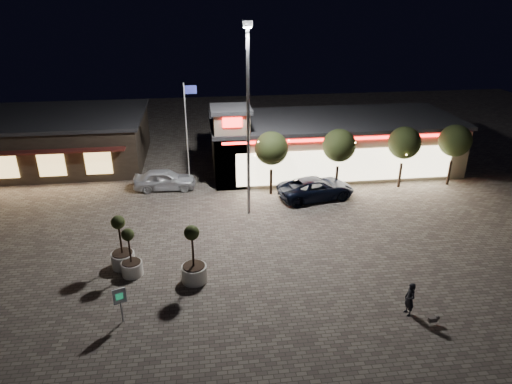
{
  "coord_description": "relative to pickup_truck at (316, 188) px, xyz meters",
  "views": [
    {
      "loc": [
        -1.07,
        -19.69,
        14.04
      ],
      "look_at": [
        2.24,
        6.0,
        2.46
      ],
      "focal_mm": 32.0,
      "sensor_mm": 36.0,
      "label": 1
    }
  ],
  "objects": [
    {
      "name": "string_tree_a",
      "position": [
        -3.14,
        1.15,
        2.78
      ],
      "size": [
        2.42,
        2.42,
        4.79
      ],
      "color": "#332319",
      "rests_on": "ground"
    },
    {
      "name": "retail_building",
      "position": [
        2.36,
        5.96,
        1.43
      ],
      "size": [
        20.4,
        8.4,
        6.1
      ],
      "color": "gray",
      "rests_on": "ground"
    },
    {
      "name": "valet_sign",
      "position": [
        -12.16,
        -12.15,
        0.5
      ],
      "size": [
        0.58,
        0.27,
        1.82
      ],
      "color": "gray",
      "rests_on": "ground"
    },
    {
      "name": "string_tree_c",
      "position": [
        6.86,
        1.15,
        2.78
      ],
      "size": [
        2.42,
        2.42,
        4.79
      ],
      "color": "#332319",
      "rests_on": "ground"
    },
    {
      "name": "string_tree_d",
      "position": [
        10.86,
        1.15,
        2.78
      ],
      "size": [
        2.42,
        2.42,
        4.79
      ],
      "color": "#332319",
      "rests_on": "ground"
    },
    {
      "name": "string_tree_b",
      "position": [
        1.86,
        1.15,
        2.78
      ],
      "size": [
        2.42,
        2.42,
        4.79
      ],
      "color": "#332319",
      "rests_on": "ground"
    },
    {
      "name": "dog",
      "position": [
        1.97,
        -14.14,
        -0.49
      ],
      "size": [
        0.55,
        0.22,
        0.29
      ],
      "color": "#59514C",
      "rests_on": "ground"
    },
    {
      "name": "ground",
      "position": [
        -7.14,
        -9.85,
        -0.78
      ],
      "size": [
        90.0,
        90.0,
        0.0
      ],
      "primitive_type": "plane",
      "color": "slate",
      "rests_on": "ground"
    },
    {
      "name": "pickup_truck",
      "position": [
        0.0,
        0.0,
        0.0
      ],
      "size": [
        5.97,
        3.56,
        1.55
      ],
      "primitive_type": "imported",
      "rotation": [
        0.0,
        0.0,
        1.76
      ],
      "color": "black",
      "rests_on": "ground"
    },
    {
      "name": "planter_left",
      "position": [
        -12.73,
        -7.48,
        0.19
      ],
      "size": [
        1.28,
        1.28,
        3.14
      ],
      "color": "silver",
      "rests_on": "ground"
    },
    {
      "name": "restaurant_building",
      "position": [
        -21.14,
        10.12,
        1.38
      ],
      "size": [
        16.4,
        11.0,
        4.3
      ],
      "color": "#382D23",
      "rests_on": "ground"
    },
    {
      "name": "planter_right",
      "position": [
        -8.86,
        -9.32,
        0.23
      ],
      "size": [
        1.33,
        1.33,
        3.27
      ],
      "color": "silver",
      "rests_on": "ground"
    },
    {
      "name": "white_sedan",
      "position": [
        -11.01,
        3.07,
        0.01
      ],
      "size": [
        4.69,
        2.03,
        1.58
      ],
      "primitive_type": "imported",
      "rotation": [
        0.0,
        0.0,
        1.53
      ],
      "color": "silver",
      "rests_on": "ground"
    },
    {
      "name": "planter_mid",
      "position": [
        -12.16,
        -8.32,
        0.08
      ],
      "size": [
        1.13,
        1.13,
        2.78
      ],
      "color": "silver",
      "rests_on": "ground"
    },
    {
      "name": "floodlight_pole",
      "position": [
        -5.14,
        -1.85,
        6.24
      ],
      "size": [
        0.6,
        0.4,
        12.38
      ],
      "color": "gray",
      "rests_on": "ground"
    },
    {
      "name": "flagpole",
      "position": [
        -9.05,
        3.15,
        3.97
      ],
      "size": [
        0.95,
        0.1,
        8.0
      ],
      "color": "white",
      "rests_on": "ground"
    },
    {
      "name": "pedestrian",
      "position": [
        1.08,
        -13.31,
        0.07
      ],
      "size": [
        0.48,
        0.66,
        1.69
      ],
      "primitive_type": "imported",
      "rotation": [
        0.0,
        0.0,
        -1.44
      ],
      "color": "black",
      "rests_on": "ground"
    }
  ]
}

